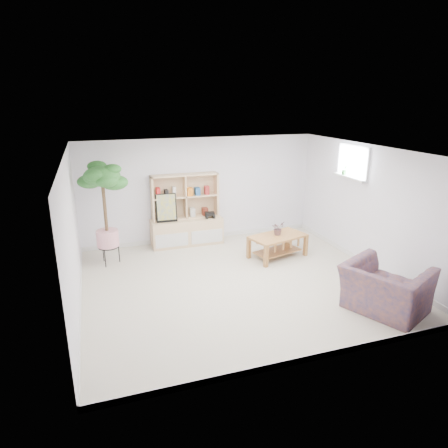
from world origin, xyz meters
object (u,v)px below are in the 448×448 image
object	(u,v)px
coffee_table	(277,246)
armchair	(386,286)
floor_tree	(105,215)
storage_unit	(186,210)

from	to	relation	value
coffee_table	armchair	xyz separation A→B (m)	(0.61, -2.59, 0.20)
coffee_table	floor_tree	bearing A→B (deg)	151.73
storage_unit	floor_tree	bearing A→B (deg)	-161.13
storage_unit	floor_tree	world-z (taller)	floor_tree
storage_unit	armchair	xyz separation A→B (m)	(2.25, -3.96, -0.37)
storage_unit	armchair	bearing A→B (deg)	-60.42
floor_tree	coffee_table	bearing A→B (deg)	-12.60
storage_unit	floor_tree	xyz separation A→B (m)	(-1.77, -0.61, 0.23)
armchair	coffee_table	bearing A→B (deg)	-11.82
floor_tree	storage_unit	bearing A→B (deg)	18.87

